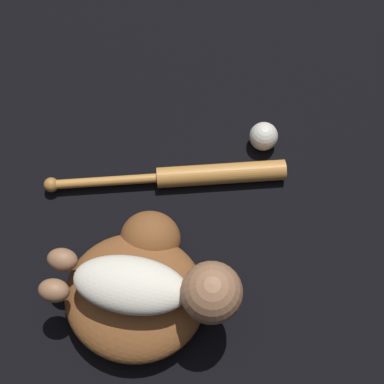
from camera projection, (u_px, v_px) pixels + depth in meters
ground_plane at (166, 317)px, 1.14m from camera, size 6.00×6.00×0.00m
baseball_glove at (138, 286)px, 1.11m from camera, size 0.37×0.38×0.10m
baby_figure at (160, 289)px, 1.01m from camera, size 0.40×0.21×0.12m
baseball_bat at (197, 175)px, 1.25m from camera, size 0.57×0.07×0.05m
baseball at (264, 136)px, 1.28m from camera, size 0.07×0.07×0.07m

